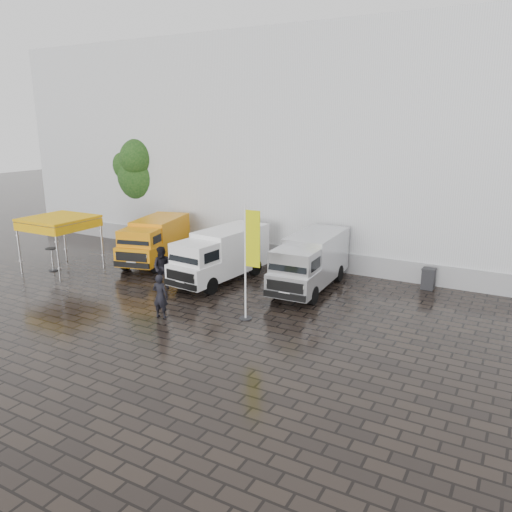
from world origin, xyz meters
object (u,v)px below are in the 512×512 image
(canopy_tent, at_px, (58,221))
(wheelie_bin, at_px, (428,279))
(van_white, at_px, (221,256))
(van_silver, at_px, (310,263))
(cocktail_table, at_px, (52,259))
(flagpole, at_px, (249,258))
(van_yellow, at_px, (155,242))
(person_tent, at_px, (163,268))
(person_front, at_px, (160,296))

(canopy_tent, distance_m, wheelie_bin, 18.18)
(van_white, distance_m, canopy_tent, 8.54)
(van_silver, xyz_separation_m, wheelie_bin, (4.74, 2.64, -0.74))
(canopy_tent, xyz_separation_m, wheelie_bin, (16.99, 6.10, -2.12))
(cocktail_table, bearing_deg, flagpole, -3.92)
(van_silver, relative_size, flagpole, 1.27)
(flagpole, bearing_deg, van_white, 135.24)
(van_yellow, relative_size, person_tent, 2.62)
(canopy_tent, relative_size, person_tent, 1.54)
(van_silver, distance_m, cocktail_table, 13.21)
(van_silver, height_order, person_tent, van_silver)
(van_yellow, relative_size, wheelie_bin, 5.25)
(van_silver, relative_size, person_front, 3.23)
(van_yellow, xyz_separation_m, wheelie_bin, (13.78, 2.63, -0.69))
(van_silver, distance_m, person_front, 7.07)
(van_yellow, distance_m, canopy_tent, 4.94)
(van_silver, relative_size, person_tent, 2.90)
(van_white, height_order, flagpole, flagpole)
(cocktail_table, bearing_deg, person_tent, 4.75)
(person_tent, bearing_deg, van_white, 35.16)
(flagpole, bearing_deg, van_silver, 82.80)
(van_white, bearing_deg, wheelie_bin, 27.13)
(van_silver, distance_m, wheelie_bin, 5.48)
(van_silver, bearing_deg, van_yellow, 177.67)
(flagpole, distance_m, wheelie_bin, 9.14)
(van_yellow, distance_m, flagpole, 9.69)
(flagpole, distance_m, cocktail_table, 12.26)
(van_white, xyz_separation_m, flagpole, (3.63, -3.60, 1.24))
(person_tent, bearing_deg, van_silver, 10.93)
(person_tent, bearing_deg, flagpole, -31.55)
(van_yellow, xyz_separation_m, van_white, (4.83, -0.94, 0.04))
(person_front, xyz_separation_m, person_tent, (-2.21, 2.86, 0.10))
(van_white, relative_size, person_front, 3.21)
(cocktail_table, distance_m, wheelie_bin, 18.53)
(canopy_tent, bearing_deg, person_tent, 2.87)
(flagpole, height_order, person_front, flagpole)
(wheelie_bin, distance_m, person_tent, 12.15)
(cocktail_table, bearing_deg, person_front, -14.41)
(wheelie_bin, bearing_deg, person_tent, -151.28)
(van_white, bearing_deg, van_yellow, 174.31)
(van_white, distance_m, cocktail_table, 8.93)
(canopy_tent, bearing_deg, van_silver, 15.77)
(van_silver, xyz_separation_m, person_front, (-3.72, -6.00, -0.35))
(canopy_tent, height_order, cocktail_table, canopy_tent)
(van_white, bearing_deg, person_tent, -122.47)
(flagpole, bearing_deg, cocktail_table, 176.08)
(wheelie_bin, bearing_deg, canopy_tent, -159.99)
(van_white, height_order, van_silver, van_silver)
(van_white, xyz_separation_m, person_front, (0.49, -5.07, -0.34))
(wheelie_bin, height_order, person_tent, person_tent)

